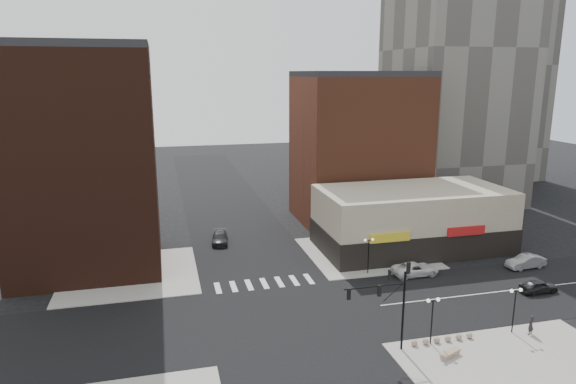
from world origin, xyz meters
name	(u,v)px	position (x,y,z in m)	size (l,w,h in m)	color
ground	(283,317)	(0.00, 0.00, 0.00)	(240.00, 240.00, 0.00)	black
road_ew	(283,317)	(0.00, 0.00, 0.01)	(200.00, 14.00, 0.02)	black
road_ns	(283,317)	(0.00, 0.00, 0.01)	(14.00, 200.00, 0.02)	black
sidewalk_nw	(130,274)	(-14.50, 14.50, 0.06)	(15.00, 15.00, 0.12)	gray
sidewalk_ne	(366,253)	(14.50, 14.50, 0.06)	(15.00, 15.00, 0.12)	gray
sidewalk_se	(529,375)	(16.00, -14.00, 0.06)	(18.00, 14.00, 0.12)	gray
building_nw	(83,163)	(-19.00, 18.50, 12.50)	(16.00, 15.00, 25.00)	#351A11
building_nw_low	(4,194)	(-32.00, 34.00, 6.00)	(20.00, 18.00, 12.00)	#351A11
building_ne_midrise	(358,150)	(19.00, 29.50, 11.00)	(18.00, 15.00, 22.00)	brown
building_ne_row	(412,224)	(21.00, 15.00, 3.30)	(24.20, 12.20, 8.00)	#B4A68F
traffic_signal	(391,295)	(7.24, -7.83, 4.96)	(5.59, 3.09, 7.77)	black
street_lamp_se_a	(433,309)	(11.00, -8.00, 3.29)	(1.22, 0.32, 4.16)	black
street_lamp_se_b	(515,299)	(19.00, -8.00, 3.29)	(1.22, 0.32, 4.16)	black
street_lamp_ne	(369,247)	(12.00, 8.00, 3.29)	(1.22, 0.32, 4.16)	black
bollard_row	(442,339)	(12.12, -8.00, 0.39)	(5.78, 0.53, 0.53)	#856A5C
white_suv	(415,269)	(17.10, 6.34, 0.74)	(2.45, 5.31, 1.47)	silver
dark_sedan_east	(538,286)	(27.41, -1.12, 0.69)	(1.64, 4.07, 1.39)	black
silver_sedan	(526,262)	(30.85, 5.19, 0.79)	(1.67, 4.78, 1.57)	gray
dark_sedan_north	(220,238)	(-3.19, 23.07, 0.74)	(2.07, 5.09, 1.48)	black
pedestrian	(531,325)	(20.30, -8.70, 1.02)	(0.66, 0.43, 1.80)	#252227
stone_bench	(450,354)	(11.51, -10.24, 0.38)	(2.14, 1.36, 0.48)	gray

